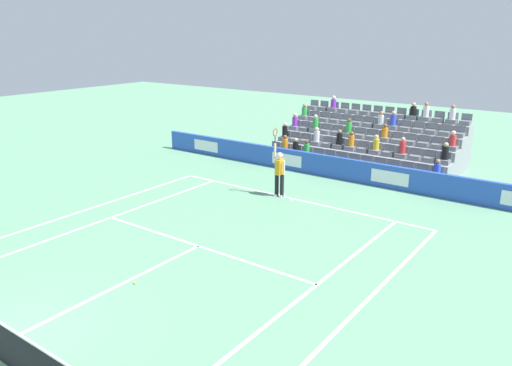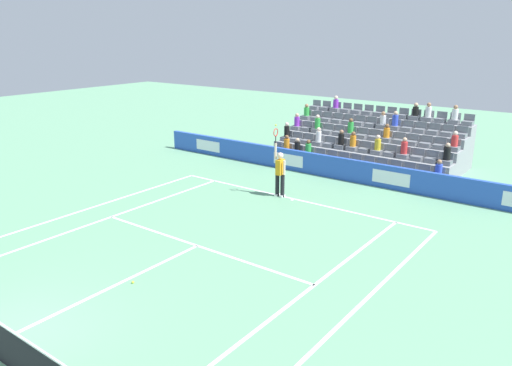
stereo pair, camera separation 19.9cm
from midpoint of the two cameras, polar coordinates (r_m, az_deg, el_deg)
name	(u,v)px [view 1 (the left image)]	position (r m, az deg, el deg)	size (l,w,h in m)	color
line_baseline	(294,199)	(19.50, 4.02, -1.81)	(10.97, 0.10, 0.01)	white
line_service	(198,246)	(15.43, -6.97, -7.14)	(8.23, 0.10, 0.01)	white
line_centre_service	(113,288)	(13.53, -16.38, -11.41)	(0.10, 6.40, 0.01)	white
line_singles_sideline_left	(100,221)	(18.05, -17.64, -4.18)	(0.10, 11.89, 0.01)	white
line_singles_sideline_right	(308,292)	(12.88, 5.49, -12.25)	(0.10, 11.89, 0.01)	white
line_doubles_sideline_left	(76,213)	(19.12, -20.11, -3.24)	(0.10, 11.89, 0.01)	white
line_doubles_sideline_right	(358,309)	(12.35, 11.13, -13.91)	(0.10, 11.89, 0.01)	white
line_centre_mark	(292,199)	(19.42, 3.86, -1.88)	(0.10, 0.20, 0.01)	white
sponsor_barrier	(336,168)	(22.29, 8.85, 1.75)	(20.08, 0.22, 0.97)	blue
tennis_player	(279,172)	(19.49, 2.38, 1.26)	(0.53, 0.37, 2.85)	black
stadium_stand	(370,146)	(25.35, 12.60, 4.18)	(8.68, 4.75, 2.99)	gray
loose_tennis_ball	(135,283)	(13.56, -14.06, -10.99)	(0.07, 0.07, 0.07)	#D1E533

